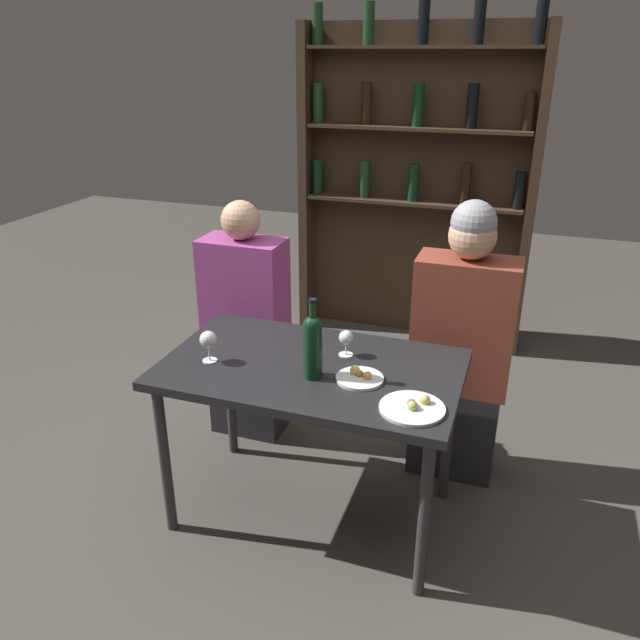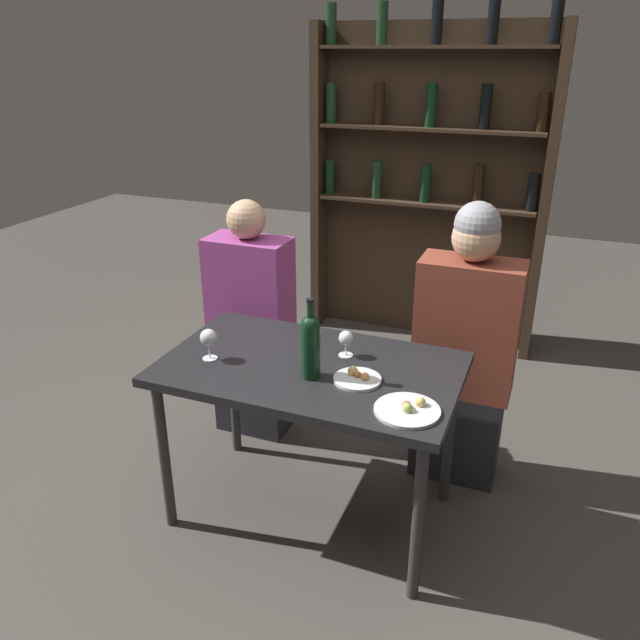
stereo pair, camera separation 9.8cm
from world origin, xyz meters
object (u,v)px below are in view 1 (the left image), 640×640
Objects in this scene: wine_glass_0 at (208,340)px; food_plate_1 at (360,377)px; seated_person_left at (246,330)px; food_plate_0 at (413,407)px; wine_bottle at (313,343)px; seated_person_right at (461,351)px; wine_glass_1 at (346,339)px.

wine_glass_0 is 0.61m from food_plate_1.
food_plate_0 is at bearing -36.07° from seated_person_left.
food_plate_1 is 0.95m from seated_person_left.
food_plate_1 is at bearing 147.92° from food_plate_0.
seated_person_right is at bearing 51.13° from wine_bottle.
wine_bottle reaches higher than wine_glass_1.
food_plate_1 is (0.17, 0.04, -0.13)m from wine_bottle.
wine_glass_0 is (-0.43, -0.01, -0.05)m from wine_bottle.
wine_glass_1 is 0.78m from seated_person_left.
seated_person_left is (-0.98, 0.71, -0.16)m from food_plate_0.
wine_bottle reaches higher than wine_glass_0.
wine_glass_1 reaches higher than food_plate_1.
wine_bottle is 0.26× the size of seated_person_left.
wine_bottle is 0.43m from wine_glass_0.
wine_glass_0 is at bearing 173.49° from food_plate_0.
wine_glass_1 is at bearing 136.54° from food_plate_0.
seated_person_right is (0.92, 0.62, -0.19)m from wine_glass_0.
food_plate_0 is (0.41, -0.11, -0.13)m from wine_bottle.
wine_bottle reaches higher than food_plate_1.
wine_bottle is at bearing -107.15° from wine_glass_1.
wine_bottle is 1.38× the size of food_plate_0.
wine_bottle is 0.22m from food_plate_1.
wine_glass_0 is 0.85m from food_plate_0.
food_plate_1 is at bearing -58.53° from wine_glass_1.
food_plate_0 is at bearing -96.44° from seated_person_right.
wine_glass_1 is at bearing 24.49° from wine_glass_0.
wine_bottle is at bearing -128.87° from seated_person_right.
wine_bottle is 0.23m from wine_glass_1.
seated_person_right is (0.42, 0.39, -0.17)m from wine_glass_1.
seated_person_right reaches higher than wine_bottle.
wine_glass_1 reaches higher than food_plate_0.
wine_glass_0 is 0.56× the size of food_plate_0.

